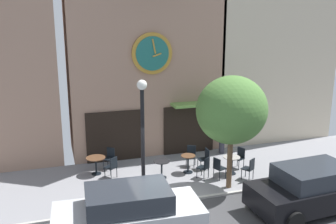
% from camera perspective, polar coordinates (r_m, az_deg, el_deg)
% --- Properties ---
extents(ground_plane, '(27.96, 9.93, 0.13)m').
position_cam_1_polar(ground_plane, '(13.10, 0.58, -14.48)').
color(ground_plane, gray).
extents(clock_building, '(7.15, 4.16, 10.17)m').
position_cam_1_polar(clock_building, '(17.85, -3.72, 10.79)').
color(clock_building, '#9E7A66').
rests_on(clock_building, ground_plane).
extents(neighbor_building_right, '(6.60, 3.11, 13.52)m').
position_cam_1_polar(neighbor_building_right, '(20.68, 15.20, 14.95)').
color(neighbor_building_right, beige).
rests_on(neighbor_building_right, ground_plane).
extents(street_lamp, '(0.36, 0.36, 4.23)m').
position_cam_1_polar(street_lamp, '(13.27, -3.90, -3.93)').
color(street_lamp, black).
rests_on(street_lamp, ground_plane).
extents(street_tree, '(2.65, 2.39, 4.30)m').
position_cam_1_polar(street_tree, '(13.66, 9.78, 0.27)').
color(street_tree, brown).
rests_on(street_tree, ground_plane).
extents(cafe_table_rightmost, '(0.80, 0.80, 0.73)m').
position_cam_1_polar(cafe_table_rightmost, '(15.70, -11.04, -7.50)').
color(cafe_table_rightmost, black).
rests_on(cafe_table_rightmost, ground_plane).
extents(cafe_table_center_left, '(0.66, 0.66, 0.73)m').
position_cam_1_polar(cafe_table_center_left, '(15.06, -0.98, -8.35)').
color(cafe_table_center_left, black).
rests_on(cafe_table_center_left, ground_plane).
extents(cafe_table_near_curb, '(0.61, 0.61, 0.76)m').
position_cam_1_polar(cafe_table_near_curb, '(15.61, 3.11, -7.58)').
color(cafe_table_near_curb, black).
rests_on(cafe_table_near_curb, ground_plane).
extents(cafe_table_leftmost, '(0.70, 0.70, 0.74)m').
position_cam_1_polar(cafe_table_leftmost, '(15.67, 9.73, -7.56)').
color(cafe_table_leftmost, black).
rests_on(cafe_table_leftmost, ground_plane).
extents(cafe_chair_mid_row, '(0.56, 0.56, 0.90)m').
position_cam_1_polar(cafe_chair_mid_row, '(15.07, 5.65, -8.29)').
color(cafe_chair_mid_row, black).
rests_on(cafe_chair_mid_row, ground_plane).
extents(cafe_chair_left_end, '(0.56, 0.56, 0.90)m').
position_cam_1_polar(cafe_chair_left_end, '(16.21, -8.96, -6.77)').
color(cafe_chair_left_end, black).
rests_on(cafe_chair_left_end, ground_plane).
extents(cafe_chair_right_end, '(0.53, 0.53, 0.90)m').
position_cam_1_polar(cafe_chair_right_end, '(16.35, 10.95, -6.69)').
color(cafe_chair_right_end, black).
rests_on(cafe_chair_right_end, ground_plane).
extents(cafe_chair_facing_street, '(0.40, 0.40, 0.90)m').
position_cam_1_polar(cafe_chair_facing_street, '(16.00, 5.69, -6.95)').
color(cafe_chair_facing_street, black).
rests_on(cafe_chair_facing_street, ground_plane).
extents(cafe_chair_curbside, '(0.55, 0.55, 0.90)m').
position_cam_1_polar(cafe_chair_curbside, '(15.24, 12.44, -8.31)').
color(cafe_chair_curbside, black).
rests_on(cafe_chair_curbside, ground_plane).
extents(cafe_chair_under_awning, '(0.56, 0.56, 0.90)m').
position_cam_1_polar(cafe_chair_under_awning, '(15.20, -8.59, -8.18)').
color(cafe_chair_under_awning, black).
rests_on(cafe_chair_under_awning, ground_plane).
extents(cafe_chair_corner, '(0.51, 0.51, 0.90)m').
position_cam_1_polar(cafe_chair_corner, '(15.08, 7.77, -8.34)').
color(cafe_chair_corner, black).
rests_on(cafe_chair_corner, ground_plane).
extents(cafe_chair_by_entrance, '(0.55, 0.55, 0.90)m').
position_cam_1_polar(cafe_chair_by_entrance, '(16.32, 3.57, -6.48)').
color(cafe_chair_by_entrance, black).
rests_on(cafe_chair_by_entrance, ground_plane).
extents(pedestrian_green, '(0.34, 0.34, 1.67)m').
position_cam_1_polar(pedestrian_green, '(17.88, 8.32, -3.65)').
color(pedestrian_green, '#2D2D38').
rests_on(pedestrian_green, ground_plane).
extents(parked_car_silver, '(4.40, 2.22, 1.55)m').
position_cam_1_polar(parked_car_silver, '(11.18, -6.08, -15.28)').
color(parked_car_silver, '#B7BABF').
rests_on(parked_car_silver, ground_plane).
extents(parked_car_black, '(4.39, 2.20, 1.55)m').
position_cam_1_polar(parked_car_black, '(13.50, 21.36, -10.88)').
color(parked_car_black, black).
rests_on(parked_car_black, ground_plane).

